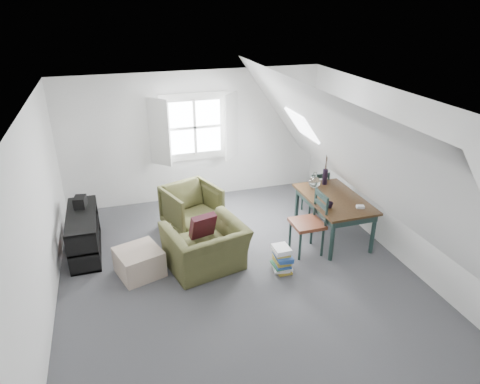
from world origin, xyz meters
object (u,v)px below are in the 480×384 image
object	(u,v)px
ottoman	(139,262)
dining_chair_far	(316,191)
dining_chair_near	(310,222)
armchair_far	(193,227)
media_shelf	(84,236)
magazine_stack	(282,259)
armchair_near	(206,267)
dining_table	(334,203)

from	to	relation	value
ottoman	dining_chair_far	distance (m)	3.45
ottoman	dining_chair_near	size ratio (longest dim) A/B	0.59
dining_chair_far	dining_chair_near	size ratio (longest dim) A/B	0.85
armchair_far	dining_chair_far	xyz separation A→B (m)	(2.29, -0.13, 0.45)
media_shelf	magazine_stack	size ratio (longest dim) A/B	3.30
armchair_far	ottoman	bearing A→B (deg)	-151.54
magazine_stack	armchair_far	bearing A→B (deg)	120.97
armchair_near	dining_chair_far	size ratio (longest dim) A/B	1.27
dining_table	magazine_stack	xyz separation A→B (m)	(-1.18, -0.69, -0.43)
media_shelf	magazine_stack	bearing A→B (deg)	-30.93
dining_table	dining_chair_far	size ratio (longest dim) A/B	1.69
armchair_far	dining_chair_near	distance (m)	2.12
dining_table	dining_chair_near	xyz separation A→B (m)	(-0.58, -0.31, -0.10)
armchair_near	media_shelf	bearing A→B (deg)	-42.04
armchair_far	magazine_stack	distance (m)	1.96
ottoman	media_shelf	size ratio (longest dim) A/B	0.45
media_shelf	magazine_stack	distance (m)	3.10
dining_chair_near	dining_chair_far	bearing A→B (deg)	144.44
armchair_far	dining_table	bearing A→B (deg)	-43.55
armchair_far	dining_table	xyz separation A→B (m)	(2.19, -0.98, 0.63)
armchair_near	dining_table	distance (m)	2.34
armchair_near	armchair_far	distance (m)	1.26
armchair_far	media_shelf	bearing A→B (deg)	170.11
dining_table	media_shelf	world-z (taller)	dining_table
dining_chair_far	magazine_stack	bearing A→B (deg)	44.52
armchair_near	dining_chair_near	size ratio (longest dim) A/B	1.09
armchair_near	dining_table	bearing A→B (deg)	174.19
magazine_stack	dining_chair_far	bearing A→B (deg)	50.13
armchair_near	media_shelf	distance (m)	2.00
armchair_far	dining_table	world-z (taller)	dining_table
media_shelf	armchair_near	bearing A→B (deg)	-33.73
ottoman	media_shelf	xyz separation A→B (m)	(-0.76, 0.82, 0.11)
ottoman	dining_chair_far	xyz separation A→B (m)	(3.30, 0.99, 0.25)
dining_chair_near	media_shelf	world-z (taller)	dining_chair_near
ottoman	dining_chair_near	bearing A→B (deg)	-3.71
dining_chair_far	dining_chair_near	world-z (taller)	dining_chair_near
armchair_near	magazine_stack	distance (m)	1.14
armchair_far	magazine_stack	bearing A→B (deg)	-78.44
ottoman	dining_chair_far	size ratio (longest dim) A/B	0.70
dining_chair_far	media_shelf	bearing A→B (deg)	-3.24
ottoman	media_shelf	distance (m)	1.12
dining_chair_far	magazine_stack	distance (m)	2.02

